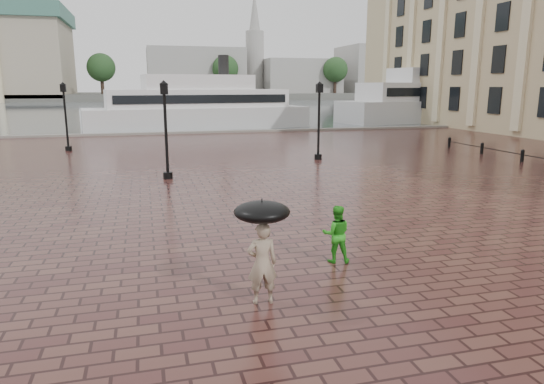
{
  "coord_description": "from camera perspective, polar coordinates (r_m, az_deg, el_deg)",
  "views": [
    {
      "loc": [
        -6.97,
        -13.07,
        4.28
      ],
      "look_at": [
        -3.62,
        -0.36,
        1.4
      ],
      "focal_mm": 32.0,
      "sensor_mm": 36.0,
      "label": 1
    }
  ],
  "objects": [
    {
      "name": "ground",
      "position": [
        15.41,
        12.83,
        -4.08
      ],
      "size": [
        300.0,
        300.0,
        0.0
      ],
      "primitive_type": "plane",
      "color": "#3A1B1A",
      "rests_on": "ground"
    },
    {
      "name": "harbour_water",
      "position": [
        105.38,
        -11.09,
        9.81
      ],
      "size": [
        240.0,
        240.0,
        0.0
      ],
      "primitive_type": "plane",
      "color": "#4B535B",
      "rests_on": "ground"
    },
    {
      "name": "quay_edge",
      "position": [
        45.8,
        -5.96,
        6.93
      ],
      "size": [
        80.0,
        0.6,
        0.3
      ],
      "primitive_type": "cube",
      "color": "slate",
      "rests_on": "ground"
    },
    {
      "name": "far_shore",
      "position": [
        173.24,
        -12.66,
        10.99
      ],
      "size": [
        300.0,
        60.0,
        2.0
      ],
      "primitive_type": "cube",
      "color": "#4C4C47",
      "rests_on": "ground"
    },
    {
      "name": "distant_skyline",
      "position": [
        172.2,
        4.06,
        14.05
      ],
      "size": [
        102.5,
        22.0,
        33.0
      ],
      "color": "gray",
      "rests_on": "ground"
    },
    {
      "name": "far_trees",
      "position": [
        151.31,
        -12.46,
        14.03
      ],
      "size": [
        188.0,
        8.0,
        13.5
      ],
      "color": "#2D2119",
      "rests_on": "ground"
    },
    {
      "name": "street_lamps",
      "position": [
        28.53,
        -10.86,
        8.22
      ],
      "size": [
        15.44,
        12.44,
        4.4
      ],
      "color": "black",
      "rests_on": "ground"
    },
    {
      "name": "adult_pedestrian",
      "position": [
        9.72,
        -1.17,
        -8.38
      ],
      "size": [
        0.63,
        0.44,
        1.68
      ],
      "primitive_type": "imported",
      "rotation": [
        0.0,
        0.0,
        3.08
      ],
      "color": "gray",
      "rests_on": "ground"
    },
    {
      "name": "child_pedestrian",
      "position": [
        12.07,
        7.57,
        -4.91
      ],
      "size": [
        0.81,
        0.7,
        1.44
      ],
      "primitive_type": "imported",
      "rotation": [
        0.0,
        0.0,
        2.89
      ],
      "color": "#26991C",
      "rests_on": "ground"
    },
    {
      "name": "ferry_near",
      "position": [
        50.41,
        -8.58,
        9.87
      ],
      "size": [
        22.91,
        8.23,
        7.35
      ],
      "rotation": [
        0.0,
        0.0,
        0.13
      ],
      "color": "silver",
      "rests_on": "ground"
    },
    {
      "name": "ferry_far",
      "position": [
        64.86,
        19.04,
        10.23
      ],
      "size": [
        27.19,
        10.56,
        8.7
      ],
      "rotation": [
        0.0,
        0.0,
        0.16
      ],
      "color": "silver",
      "rests_on": "ground"
    },
    {
      "name": "umbrella",
      "position": [
        9.39,
        -1.19,
        -2.35
      ],
      "size": [
        1.1,
        1.1,
        1.14
      ],
      "color": "black",
      "rests_on": "ground"
    }
  ]
}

